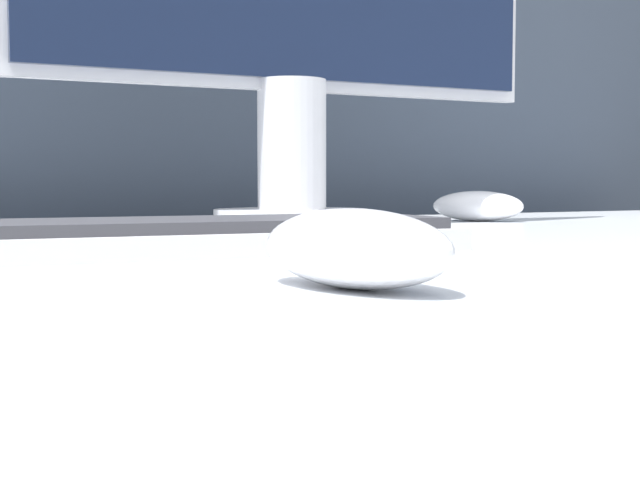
# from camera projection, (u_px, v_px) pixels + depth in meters

# --- Properties ---
(partition_panel) EXTENTS (5.00, 0.03, 1.42)m
(partition_panel) POSITION_uv_depth(u_px,v_px,m) (39.00, 233.00, 1.21)
(partition_panel) COLOR #333D4C
(partition_panel) RESTS_ON ground_plane
(computer_mouse_near) EXTENTS (0.08, 0.12, 0.04)m
(computer_mouse_near) POSITION_uv_depth(u_px,v_px,m) (354.00, 248.00, 0.42)
(computer_mouse_near) COLOR white
(computer_mouse_near) RESTS_ON desk
(keyboard) EXTENTS (0.44, 0.15, 0.02)m
(keyboard) POSITION_uv_depth(u_px,v_px,m) (157.00, 237.00, 0.61)
(keyboard) COLOR silver
(keyboard) RESTS_ON desk
(computer_mouse_far) EXTENTS (0.11, 0.13, 0.04)m
(computer_mouse_far) POSITION_uv_depth(u_px,v_px,m) (478.00, 206.00, 1.12)
(computer_mouse_far) COLOR white
(computer_mouse_far) RESTS_ON desk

